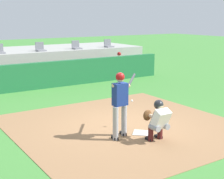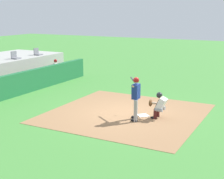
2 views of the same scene
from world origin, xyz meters
The scene contains 10 objects.
ground_plane centered at (0.00, 0.00, 0.00)m, with size 80.00×80.00×0.00m, color #428438.
dirt_infield centered at (0.00, 0.00, 0.01)m, with size 6.40×6.40×0.01m, color #936B47.
home_plate centered at (0.00, -0.80, 0.02)m, with size 0.44×0.44×0.02m, color white.
batter_at_plate centered at (-0.67, -0.74, 1.04)m, with size 1.26×0.85×1.80m.
catcher_crouched centered at (0.00, -1.50, 0.61)m, with size 0.48×1.64×1.13m.
dugout_wall centered at (0.00, 6.50, 0.60)m, with size 13.00×0.30×1.20m, color #1E6638.
dugout_bench centered at (0.00, 7.50, 0.23)m, with size 11.80×0.44×0.45m, color olive.
dugout_player_1 centered at (4.90, 7.34, 0.67)m, with size 0.49×0.70×1.30m.
stadium_seat_4 centered at (3.25, 9.38, 1.53)m, with size 0.46×0.46×0.48m.
stadium_seat_5 centered at (5.42, 9.38, 1.53)m, with size 0.46×0.46×0.48m.
Camera 2 is at (-12.79, -6.03, 4.36)m, focal length 54.06 mm.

